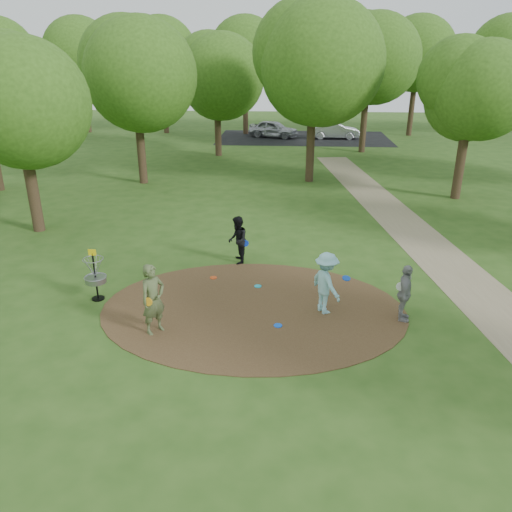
{
  "coord_description": "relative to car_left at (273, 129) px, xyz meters",
  "views": [
    {
      "loc": [
        0.91,
        -12.19,
        6.59
      ],
      "look_at": [
        0.0,
        1.2,
        1.1
      ],
      "focal_mm": 35.0,
      "sensor_mm": 36.0,
      "label": 1
    }
  ],
  "objects": [
    {
      "name": "player_waiting_with_disc",
      "position": [
        4.5,
        -30.39,
        0.09
      ],
      "size": [
        0.57,
        0.98,
        1.57
      ],
      "color": "gray",
      "rests_on": "ground"
    },
    {
      "name": "disc_ground_cyan",
      "position": [
        0.56,
        -28.65,
        -0.66
      ],
      "size": [
        0.22,
        0.22,
        0.02
      ],
      "primitive_type": "cylinder",
      "color": "#18AEC6",
      "rests_on": "dirt_clearing"
    },
    {
      "name": "player_observer_with_disc",
      "position": [
        -1.86,
        -31.43,
        0.23
      ],
      "size": [
        0.77,
        0.8,
        1.85
      ],
      "color": "#505D36",
      "rests_on": "ground"
    },
    {
      "name": "ground",
      "position": [
        0.52,
        -30.06,
        -0.69
      ],
      "size": [
        100.0,
        100.0,
        0.0
      ],
      "primitive_type": "plane",
      "color": "#2D5119",
      "rests_on": "ground"
    },
    {
      "name": "player_throwing_with_disc",
      "position": [
        2.49,
        -30.08,
        0.17
      ],
      "size": [
        1.24,
        1.29,
        1.73
      ],
      "color": "#92D3D9",
      "rests_on": "ground"
    },
    {
      "name": "player_walking_with_disc",
      "position": [
        -0.23,
        -26.8,
        0.11
      ],
      "size": [
        0.72,
        0.85,
        1.61
      ],
      "color": "black",
      "rests_on": "ground"
    },
    {
      "name": "disc_golf_basket",
      "position": [
        -3.98,
        -29.76,
        0.18
      ],
      "size": [
        0.63,
        0.63,
        1.54
      ],
      "color": "black",
      "rests_on": "ground"
    },
    {
      "name": "car_right",
      "position": [
        5.03,
        -0.35,
        -0.03
      ],
      "size": [
        4.05,
        1.55,
        1.32
      ],
      "primitive_type": "imported",
      "rotation": [
        0.0,
        0.0,
        1.61
      ],
      "color": "#B2B3BA",
      "rests_on": "ground"
    },
    {
      "name": "car_left",
      "position": [
        0.0,
        0.0,
        0.0
      ],
      "size": [
        4.39,
        2.94,
        1.39
      ],
      "primitive_type": "imported",
      "rotation": [
        0.0,
        0.0,
        1.22
      ],
      "color": "#A3A4AA",
      "rests_on": "ground"
    },
    {
      "name": "footpath",
      "position": [
        7.02,
        -28.06,
        -0.69
      ],
      "size": [
        7.55,
        39.89,
        0.01
      ],
      "primitive_type": "cube",
      "rotation": [
        0.0,
        0.0,
        0.14
      ],
      "color": "#8C7A5B",
      "rests_on": "ground"
    },
    {
      "name": "parking_lot",
      "position": [
        2.52,
        -0.06,
        -0.69
      ],
      "size": [
        14.0,
        8.0,
        0.01
      ],
      "primitive_type": "cube",
      "color": "black",
      "rests_on": "ground"
    },
    {
      "name": "disc_ground_red",
      "position": [
        -0.87,
        -28.13,
        -0.66
      ],
      "size": [
        0.22,
        0.22,
        0.02
      ],
      "primitive_type": "cylinder",
      "color": "#DC4416",
      "rests_on": "dirt_clearing"
    },
    {
      "name": "tree_ring",
      "position": [
        2.38,
        -20.59,
        4.5
      ],
      "size": [
        37.33,
        45.69,
        9.04
      ],
      "color": "#332316",
      "rests_on": "ground"
    },
    {
      "name": "dirt_clearing",
      "position": [
        0.52,
        -30.06,
        -0.68
      ],
      "size": [
        8.4,
        8.4,
        0.02
      ],
      "primitive_type": "cylinder",
      "color": "#47301C",
      "rests_on": "ground"
    },
    {
      "name": "disc_ground_blue",
      "position": [
        1.24,
        -30.96,
        -0.66
      ],
      "size": [
        0.22,
        0.22,
        0.02
      ],
      "primitive_type": "cylinder",
      "color": "blue",
      "rests_on": "dirt_clearing"
    }
  ]
}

